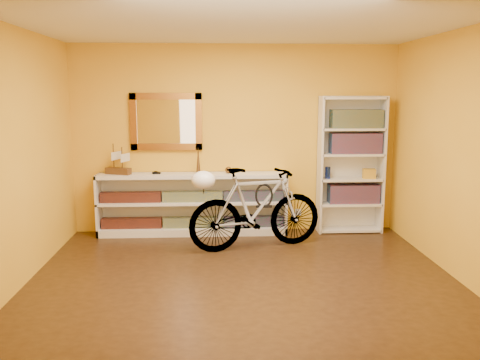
{
  "coord_description": "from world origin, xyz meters",
  "views": [
    {
      "loc": [
        -0.29,
        -5.02,
        1.95
      ],
      "look_at": [
        0.0,
        0.7,
        0.95
      ],
      "focal_mm": 37.78,
      "sensor_mm": 36.0,
      "label": 1
    }
  ],
  "objects_px": {
    "bookcase": "(351,165)",
    "helmet": "(203,180)",
    "console_unit": "(193,204)",
    "bicycle": "(256,208)"
  },
  "relations": [
    {
      "from": "bookcase",
      "to": "console_unit",
      "type": "bearing_deg",
      "value": -179.35
    },
    {
      "from": "bicycle",
      "to": "helmet",
      "type": "height_order",
      "value": "bicycle"
    },
    {
      "from": "bicycle",
      "to": "helmet",
      "type": "distance_m",
      "value": 0.78
    },
    {
      "from": "bookcase",
      "to": "bicycle",
      "type": "relative_size",
      "value": 1.07
    },
    {
      "from": "bicycle",
      "to": "helmet",
      "type": "xyz_separation_m",
      "value": [
        -0.65,
        -0.18,
        0.4
      ]
    },
    {
      "from": "helmet",
      "to": "console_unit",
      "type": "bearing_deg",
      "value": 100.83
    },
    {
      "from": "console_unit",
      "to": "bicycle",
      "type": "distance_m",
      "value": 1.09
    },
    {
      "from": "bookcase",
      "to": "helmet",
      "type": "relative_size",
      "value": 6.54
    },
    {
      "from": "console_unit",
      "to": "bicycle",
      "type": "xyz_separation_m",
      "value": [
        0.82,
        -0.71,
        0.09
      ]
    },
    {
      "from": "bookcase",
      "to": "helmet",
      "type": "bearing_deg",
      "value": -155.74
    }
  ]
}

